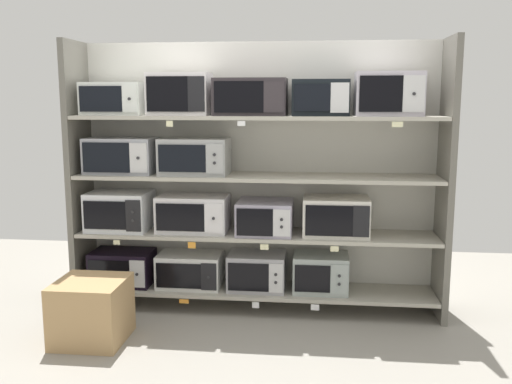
% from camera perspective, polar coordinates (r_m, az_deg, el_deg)
% --- Properties ---
extents(ground, '(6.93, 6.00, 0.02)m').
position_cam_1_polar(ground, '(3.93, -1.66, -17.11)').
color(ground, gray).
extents(back_panel, '(3.13, 0.04, 2.21)m').
position_cam_1_polar(back_panel, '(4.80, 0.33, 1.81)').
color(back_panel, beige).
rests_on(back_panel, ground).
extents(upright_left, '(0.05, 0.47, 2.21)m').
position_cam_1_polar(upright_left, '(4.94, -17.54, 1.59)').
color(upright_left, '#68645B').
rests_on(upright_left, ground).
extents(upright_right, '(0.05, 0.47, 2.21)m').
position_cam_1_polar(upright_right, '(4.63, 18.73, 1.03)').
color(upright_right, '#68645B').
rests_on(upright_right, ground).
extents(shelf_0, '(2.93, 0.47, 0.03)m').
position_cam_1_polar(shelf_0, '(4.77, 0.00, -9.93)').
color(shelf_0, '#ADA899').
rests_on(shelf_0, ground).
extents(microwave_0, '(0.51, 0.35, 0.29)m').
position_cam_1_polar(microwave_0, '(4.97, -13.42, -7.47)').
color(microwave_0, black).
rests_on(microwave_0, shelf_0).
extents(microwave_1, '(0.53, 0.35, 0.28)m').
position_cam_1_polar(microwave_1, '(4.81, -6.73, -7.89)').
color(microwave_1, silver).
rests_on(microwave_1, shelf_0).
extents(microwave_2, '(0.47, 0.36, 0.30)m').
position_cam_1_polar(microwave_2, '(4.72, 0.10, -8.05)').
color(microwave_2, '#A09FA5').
rests_on(microwave_2, shelf_0).
extents(microwave_3, '(0.45, 0.35, 0.31)m').
position_cam_1_polar(microwave_3, '(4.69, 6.59, -8.17)').
color(microwave_3, '#9CA7A3').
rests_on(microwave_3, shelf_0).
extents(price_tag_0, '(0.09, 0.00, 0.05)m').
position_cam_1_polar(price_tag_0, '(4.82, -13.93, -10.57)').
color(price_tag_0, orange).
extents(price_tag_1, '(0.08, 0.00, 0.03)m').
position_cam_1_polar(price_tag_1, '(4.66, -7.35, -10.99)').
color(price_tag_1, orange).
extents(price_tag_2, '(0.06, 0.00, 0.05)m').
position_cam_1_polar(price_tag_2, '(4.57, -0.04, -11.44)').
color(price_tag_2, white).
extents(price_tag_3, '(0.07, 0.00, 0.05)m').
position_cam_1_polar(price_tag_3, '(4.54, 6.04, -11.61)').
color(price_tag_3, white).
extents(shelf_1, '(2.93, 0.47, 0.03)m').
position_cam_1_polar(shelf_1, '(4.64, 0.00, -4.33)').
color(shelf_1, '#ADA899').
extents(microwave_4, '(0.51, 0.42, 0.32)m').
position_cam_1_polar(microwave_4, '(4.85, -13.68, -1.85)').
color(microwave_4, silver).
rests_on(microwave_4, shelf_1).
extents(microwave_5, '(0.58, 0.36, 0.30)m').
position_cam_1_polar(microwave_5, '(4.68, -6.41, -2.18)').
color(microwave_5, silver).
rests_on(microwave_5, shelf_1).
extents(microwave_6, '(0.45, 0.44, 0.27)m').
position_cam_1_polar(microwave_6, '(4.59, 0.94, -2.56)').
color(microwave_6, '#A19AAD').
rests_on(microwave_6, shelf_1).
extents(microwave_7, '(0.53, 0.37, 0.31)m').
position_cam_1_polar(microwave_7, '(4.57, 8.13, -2.45)').
color(microwave_7, silver).
rests_on(microwave_7, shelf_1).
extents(price_tag_4, '(0.05, 0.00, 0.04)m').
position_cam_1_polar(price_tag_4, '(4.67, -14.01, -5.00)').
color(price_tag_4, beige).
extents(price_tag_5, '(0.06, 0.00, 0.05)m').
position_cam_1_polar(price_tag_5, '(4.50, -6.56, -5.41)').
color(price_tag_5, orange).
extents(price_tag_6, '(0.07, 0.00, 0.04)m').
position_cam_1_polar(price_tag_6, '(4.41, 0.86, -5.62)').
color(price_tag_6, beige).
extents(price_tag_7, '(0.06, 0.00, 0.04)m').
position_cam_1_polar(price_tag_7, '(4.39, 8.00, -5.75)').
color(price_tag_7, beige).
extents(shelf_2, '(2.93, 0.47, 0.03)m').
position_cam_1_polar(shelf_2, '(4.55, 0.00, 1.55)').
color(shelf_2, '#ADA899').
extents(microwave_8, '(0.56, 0.35, 0.29)m').
position_cam_1_polar(microwave_8, '(4.78, -13.57, 3.63)').
color(microwave_8, '#A3A5AD').
rests_on(microwave_8, shelf_2).
extents(microwave_9, '(0.55, 0.37, 0.30)m').
position_cam_1_polar(microwave_9, '(4.60, -6.25, 3.64)').
color(microwave_9, '#A3A5A4').
rests_on(microwave_9, shelf_2).
extents(shelf_3, '(2.93, 0.47, 0.03)m').
position_cam_1_polar(shelf_3, '(4.51, 0.00, 7.60)').
color(shelf_3, '#ADA899').
extents(microwave_10, '(0.50, 0.35, 0.26)m').
position_cam_1_polar(microwave_10, '(4.77, -14.15, 9.18)').
color(microwave_10, silver).
rests_on(microwave_10, shelf_3).
extents(microwave_11, '(0.49, 0.33, 0.34)m').
position_cam_1_polar(microwave_11, '(4.61, -7.77, 9.85)').
color(microwave_11, silver).
rests_on(microwave_11, shelf_3).
extents(microwave_12, '(0.57, 0.37, 0.29)m').
position_cam_1_polar(microwave_12, '(4.50, -0.54, 9.65)').
color(microwave_12, '#2F2A2D').
rests_on(microwave_12, shelf_3).
extents(microwave_13, '(0.44, 0.35, 0.28)m').
position_cam_1_polar(microwave_13, '(4.47, 6.60, 9.51)').
color(microwave_13, black).
rests_on(microwave_13, shelf_3).
extents(microwave_14, '(0.51, 0.36, 0.34)m').
position_cam_1_polar(microwave_14, '(4.51, 13.33, 9.69)').
color(microwave_14, '#BAB2BE').
rests_on(microwave_14, shelf_3).
extents(price_tag_8, '(0.05, 0.00, 0.05)m').
position_cam_1_polar(price_tag_8, '(4.39, -8.80, 6.89)').
color(price_tag_8, beige).
extents(price_tag_9, '(0.06, 0.00, 0.04)m').
position_cam_1_polar(price_tag_9, '(4.28, -1.50, 6.99)').
color(price_tag_9, white).
extents(price_tag_10, '(0.08, 0.00, 0.04)m').
position_cam_1_polar(price_tag_10, '(4.28, 14.21, 6.69)').
color(price_tag_10, beige).
extents(shipping_carton, '(0.49, 0.49, 0.45)m').
position_cam_1_polar(shipping_carton, '(4.33, -16.41, -11.51)').
color(shipping_carton, tan).
rests_on(shipping_carton, ground).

